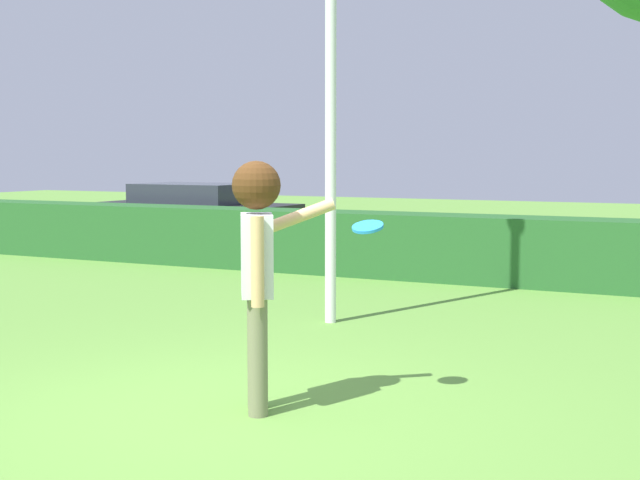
% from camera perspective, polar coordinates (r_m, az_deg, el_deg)
% --- Properties ---
extents(ground_plane, '(60.00, 60.00, 0.00)m').
position_cam_1_polar(ground_plane, '(6.46, -6.26, -11.06)').
color(ground_plane, '#62983C').
extents(person, '(0.59, 0.79, 1.79)m').
position_cam_1_polar(person, '(6.32, -3.96, -0.80)').
color(person, '#747655').
rests_on(person, ground).
extents(frisbee, '(0.23, 0.23, 0.09)m').
position_cam_1_polar(frisbee, '(6.48, 3.05, 0.84)').
color(frisbee, '#268CE5').
extents(lamppost, '(0.24, 0.24, 5.58)m').
position_cam_1_polar(lamppost, '(9.78, 0.69, 12.92)').
color(lamppost, silver).
rests_on(lamppost, ground).
extents(hedge_row, '(20.45, 0.90, 0.96)m').
position_cam_1_polar(hedge_row, '(13.02, 11.33, -0.62)').
color(hedge_row, '#255B27').
rests_on(hedge_row, ground).
extents(parked_car_black, '(4.22, 1.84, 1.25)m').
position_cam_1_polar(parked_car_black, '(18.33, -8.01, 1.82)').
color(parked_car_black, black).
rests_on(parked_car_black, ground).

